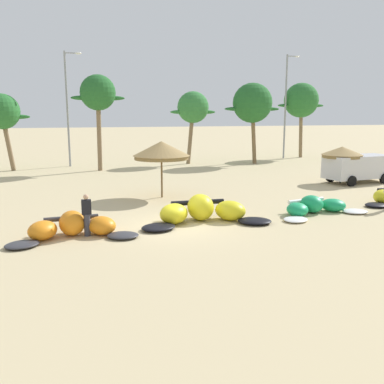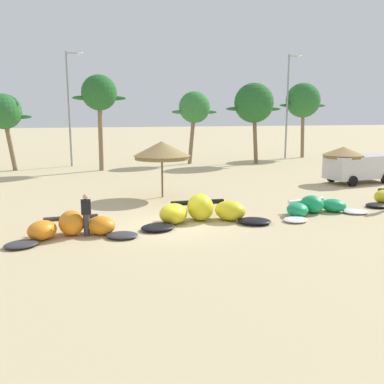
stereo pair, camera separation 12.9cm
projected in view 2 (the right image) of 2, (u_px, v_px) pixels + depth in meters
ground_plane at (173, 226)px, 17.66m from camera, size 260.00×260.00×0.00m
kite_left at (72, 227)px, 16.02m from camera, size 4.99×2.37×0.95m
kite_left_of_center at (202, 212)px, 18.24m from camera, size 5.86×2.76×1.15m
kite_center at (316, 207)px, 19.70m from camera, size 4.89×2.67×0.82m
beach_umbrella_near_van at (162, 150)px, 23.19m from camera, size 3.13×3.13×3.12m
beach_umbrella_middle at (343, 152)px, 27.95m from camera, size 2.70×2.70×2.45m
parked_van at (358, 167)px, 28.33m from camera, size 4.81×2.60×1.84m
person_by_umbrellas at (86, 215)px, 16.07m from camera, size 0.36×0.24×1.62m
palm_left at (4, 112)px, 33.84m from camera, size 4.25×2.83×6.18m
palm_left_of_gap at (99, 94)px, 33.68m from camera, size 4.23×2.82×7.65m
palm_center_left at (194, 108)px, 38.66m from camera, size 4.31×2.87×6.60m
palm_center_right at (254, 103)px, 38.47m from camera, size 5.39×3.60×7.35m
palm_right_of_gap at (303, 101)px, 43.95m from camera, size 5.34×3.56×7.73m
lamppost_west_center at (70, 104)px, 36.63m from camera, size 1.50×0.24×9.81m
lamppost_east_center at (288, 102)px, 43.15m from camera, size 1.49×0.24×10.42m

